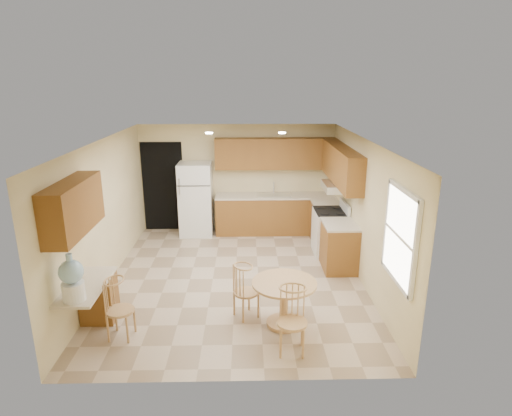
{
  "coord_description": "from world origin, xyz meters",
  "views": [
    {
      "loc": [
        0.21,
        -7.06,
        3.48
      ],
      "look_at": [
        0.38,
        0.3,
        1.25
      ],
      "focal_mm": 30.0,
      "sensor_mm": 36.0,
      "label": 1
    }
  ],
  "objects_px": {
    "chair_table_a": "(246,288)",
    "chair_desk": "(118,306)",
    "dining_table": "(284,297)",
    "stove": "(330,231)",
    "chair_table_b": "(293,318)",
    "water_crock": "(72,279)",
    "refrigerator": "(196,199)"
  },
  "relations": [
    {
      "from": "dining_table",
      "to": "stove",
      "type": "bearing_deg",
      "value": 66.42
    },
    {
      "from": "dining_table",
      "to": "chair_table_b",
      "type": "height_order",
      "value": "chair_table_b"
    },
    {
      "from": "stove",
      "to": "chair_table_b",
      "type": "distance_m",
      "value": 3.63
    },
    {
      "from": "dining_table",
      "to": "chair_table_a",
      "type": "distance_m",
      "value": 0.58
    },
    {
      "from": "chair_table_a",
      "to": "refrigerator",
      "type": "bearing_deg",
      "value": 165.26
    },
    {
      "from": "stove",
      "to": "dining_table",
      "type": "xyz_separation_m",
      "value": [
        -1.18,
        -2.71,
        -0.02
      ]
    },
    {
      "from": "refrigerator",
      "to": "chair_table_a",
      "type": "height_order",
      "value": "refrigerator"
    },
    {
      "from": "chair_table_b",
      "to": "chair_desk",
      "type": "bearing_deg",
      "value": -5.15
    },
    {
      "from": "water_crock",
      "to": "chair_desk",
      "type": "bearing_deg",
      "value": 29.23
    },
    {
      "from": "dining_table",
      "to": "chair_table_a",
      "type": "xyz_separation_m",
      "value": [
        -0.55,
        0.17,
        0.06
      ]
    },
    {
      "from": "chair_desk",
      "to": "dining_table",
      "type": "bearing_deg",
      "value": 105.07
    },
    {
      "from": "dining_table",
      "to": "water_crock",
      "type": "height_order",
      "value": "water_crock"
    },
    {
      "from": "refrigerator",
      "to": "chair_desk",
      "type": "distance_m",
      "value": 4.32
    },
    {
      "from": "refrigerator",
      "to": "dining_table",
      "type": "xyz_separation_m",
      "value": [
        1.69,
        -3.93,
        -0.39
      ]
    },
    {
      "from": "stove",
      "to": "chair_desk",
      "type": "xyz_separation_m",
      "value": [
        -3.47,
        -3.05,
        0.06
      ]
    },
    {
      "from": "dining_table",
      "to": "chair_table_a",
      "type": "height_order",
      "value": "chair_table_a"
    },
    {
      "from": "stove",
      "to": "chair_table_a",
      "type": "bearing_deg",
      "value": -124.28
    },
    {
      "from": "water_crock",
      "to": "dining_table",
      "type": "bearing_deg",
      "value": 12.09
    },
    {
      "from": "dining_table",
      "to": "chair_table_b",
      "type": "xyz_separation_m",
      "value": [
        0.05,
        -0.74,
        0.1
      ]
    },
    {
      "from": "chair_table_b",
      "to": "water_crock",
      "type": "height_order",
      "value": "water_crock"
    },
    {
      "from": "refrigerator",
      "to": "chair_table_b",
      "type": "height_order",
      "value": "refrigerator"
    },
    {
      "from": "chair_table_a",
      "to": "water_crock",
      "type": "xyz_separation_m",
      "value": [
        -2.19,
        -0.76,
        0.54
      ]
    },
    {
      "from": "chair_table_a",
      "to": "chair_desk",
      "type": "height_order",
      "value": "chair_desk"
    },
    {
      "from": "refrigerator",
      "to": "stove",
      "type": "bearing_deg",
      "value": -22.99
    },
    {
      "from": "chair_table_a",
      "to": "chair_desk",
      "type": "xyz_separation_m",
      "value": [
        -1.74,
        -0.5,
        0.01
      ]
    },
    {
      "from": "chair_desk",
      "to": "chair_table_b",
      "type": "bearing_deg",
      "value": 87.01
    },
    {
      "from": "stove",
      "to": "chair_desk",
      "type": "height_order",
      "value": "stove"
    },
    {
      "from": "refrigerator",
      "to": "chair_desk",
      "type": "height_order",
      "value": "refrigerator"
    },
    {
      "from": "stove",
      "to": "chair_desk",
      "type": "distance_m",
      "value": 4.62
    },
    {
      "from": "chair_table_b",
      "to": "dining_table",
      "type": "bearing_deg",
      "value": -81.53
    },
    {
      "from": "chair_table_b",
      "to": "chair_desk",
      "type": "distance_m",
      "value": 2.38
    },
    {
      "from": "water_crock",
      "to": "chair_table_a",
      "type": "bearing_deg",
      "value": 19.05
    }
  ]
}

